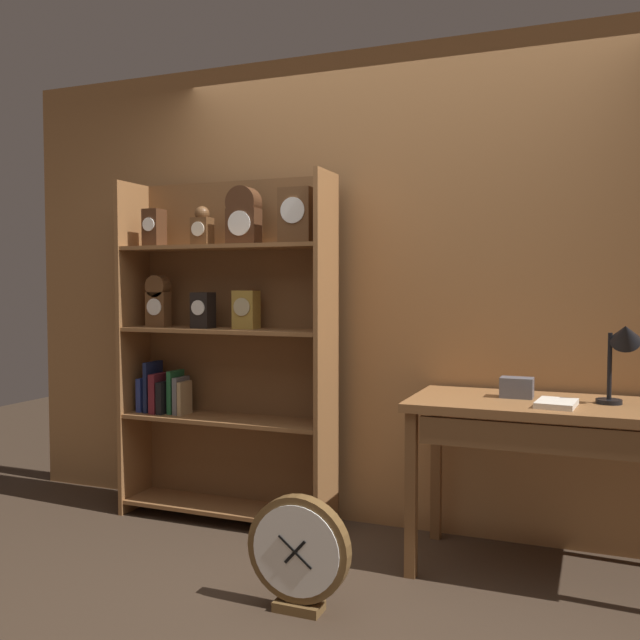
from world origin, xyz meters
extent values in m
plane|color=#3D2D21|center=(0.00, 0.00, 0.00)|extent=(10.00, 10.00, 0.00)
cube|color=#9E6B3D|center=(0.00, 1.24, 1.30)|extent=(4.80, 0.05, 2.60)
cube|color=brown|center=(-1.51, 0.96, 0.96)|extent=(0.02, 0.31, 1.91)
cube|color=brown|center=(-0.29, 0.96, 0.96)|extent=(0.03, 0.31, 1.91)
cube|color=brown|center=(-0.90, 1.10, 0.96)|extent=(1.24, 0.01, 1.91)
cube|color=brown|center=(-0.90, 0.96, 0.08)|extent=(1.19, 0.29, 0.02)
cube|color=brown|center=(-0.90, 0.96, 0.57)|extent=(1.19, 0.29, 0.02)
cube|color=brown|center=(-0.90, 0.96, 1.07)|extent=(1.19, 0.29, 0.02)
cube|color=brown|center=(-0.90, 0.96, 1.53)|extent=(1.19, 0.29, 0.02)
cube|color=#472816|center=(-1.34, 0.94, 1.65)|extent=(0.10, 0.10, 0.21)
cylinder|color=white|center=(-1.34, 0.88, 1.67)|extent=(0.08, 0.01, 0.08)
cube|color=brown|center=(-1.33, 0.95, 1.18)|extent=(0.13, 0.08, 0.20)
cylinder|color=brown|center=(-1.33, 0.95, 1.32)|extent=(0.13, 0.08, 0.13)
cylinder|color=white|center=(-1.33, 0.91, 1.20)|extent=(0.10, 0.01, 0.10)
cube|color=brown|center=(-1.03, 0.94, 1.62)|extent=(0.10, 0.09, 0.15)
sphere|color=brown|center=(-1.03, 0.94, 1.72)|extent=(0.08, 0.08, 0.08)
cylinder|color=silver|center=(-1.03, 0.89, 1.63)|extent=(0.08, 0.01, 0.08)
cube|color=black|center=(-1.03, 0.94, 1.18)|extent=(0.11, 0.10, 0.20)
cylinder|color=white|center=(-1.03, 0.89, 1.20)|extent=(0.08, 0.01, 0.08)
cube|color=#472816|center=(-0.78, 0.95, 1.64)|extent=(0.18, 0.10, 0.19)
cylinder|color=#472816|center=(-0.78, 0.95, 1.77)|extent=(0.18, 0.10, 0.18)
cylinder|color=white|center=(-0.78, 0.90, 1.65)|extent=(0.13, 0.01, 0.13)
cube|color=#B28C38|center=(-0.78, 0.98, 1.19)|extent=(0.13, 0.10, 0.21)
cylinder|color=#C6B78C|center=(-0.78, 0.93, 1.20)|extent=(0.10, 0.01, 0.10)
cube|color=brown|center=(-0.45, 0.94, 1.69)|extent=(0.18, 0.11, 0.29)
cylinder|color=white|center=(-0.45, 0.88, 1.71)|extent=(0.13, 0.01, 0.13)
cube|color=navy|center=(-1.44, 0.97, 0.68)|extent=(0.03, 0.15, 0.19)
cube|color=#19234C|center=(-1.39, 0.97, 0.73)|extent=(0.02, 0.17, 0.29)
cube|color=maroon|center=(-1.33, 0.95, 0.70)|extent=(0.04, 0.16, 0.23)
cube|color=black|center=(-1.28, 0.96, 0.68)|extent=(0.04, 0.17, 0.19)
cube|color=#236638|center=(-1.24, 0.97, 0.71)|extent=(0.03, 0.15, 0.25)
cube|color=slate|center=(-1.20, 0.97, 0.69)|extent=(0.03, 0.14, 0.21)
cube|color=tan|center=(-1.16, 0.95, 0.68)|extent=(0.02, 0.12, 0.19)
cube|color=brown|center=(0.85, 0.87, 0.78)|extent=(1.29, 0.62, 0.04)
cube|color=brown|center=(0.25, 0.61, 0.38)|extent=(0.05, 0.05, 0.76)
cube|color=brown|center=(0.25, 1.13, 0.38)|extent=(0.05, 0.05, 0.76)
cube|color=brown|center=(0.85, 0.58, 0.69)|extent=(1.09, 0.03, 0.12)
cylinder|color=black|center=(1.07, 0.91, 0.81)|extent=(0.11, 0.11, 0.02)
cylinder|color=black|center=(1.07, 0.91, 0.96)|extent=(0.02, 0.02, 0.30)
cone|color=black|center=(1.13, 0.86, 1.11)|extent=(0.13, 0.17, 0.16)
cube|color=#595960|center=(0.67, 0.93, 0.84)|extent=(0.15, 0.10, 0.10)
cube|color=silver|center=(0.86, 0.76, 0.81)|extent=(0.18, 0.23, 0.02)
cube|color=brown|center=(-0.08, 0.11, 0.02)|extent=(0.20, 0.11, 0.04)
cylinder|color=brown|center=(-0.08, 0.11, 0.26)|extent=(0.44, 0.06, 0.44)
cylinder|color=white|center=(-0.08, 0.08, 0.26)|extent=(0.37, 0.01, 0.37)
cube|color=black|center=(-0.08, 0.07, 0.26)|extent=(0.10, 0.01, 0.11)
cube|color=black|center=(-0.08, 0.07, 0.26)|extent=(0.15, 0.01, 0.12)
camera|label=1|loc=(1.03, -2.43, 1.33)|focal=39.23mm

